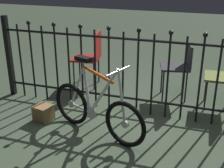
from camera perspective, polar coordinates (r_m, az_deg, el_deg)
ground_plane at (r=3.76m, az=0.54°, el=-8.91°), size 20.00×20.00×0.00m
iron_fence at (r=4.02m, az=1.98°, el=2.93°), size 3.82×0.07×1.23m
bicycle at (r=3.56m, az=-2.99°, el=-4.86°), size 1.32×0.55×0.94m
chair_charcoal at (r=4.57m, az=12.77°, el=3.68°), size 0.50×0.50×0.85m
chair_red at (r=4.94m, az=-3.98°, el=5.69°), size 0.48×0.48×0.91m
display_crate at (r=4.07m, az=-12.87°, el=-5.34°), size 0.25×0.25×0.20m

